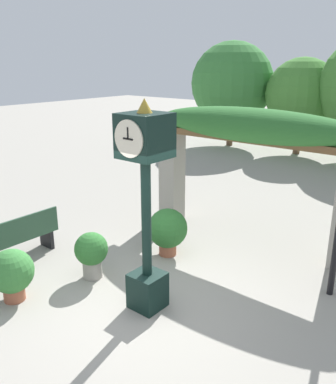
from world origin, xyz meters
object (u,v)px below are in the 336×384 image
object	(u,v)px
potted_plant_near_left	(168,229)
potted_plant_near_right	(12,273)
pedestal_clock	(146,194)
potted_plant_far_left	(91,252)
park_bench	(21,238)

from	to	relation	value
potted_plant_near_left	potted_plant_near_right	xyz separation A→B (m)	(-0.89, -2.81, -0.05)
pedestal_clock	potted_plant_far_left	size ratio (longest dim) A/B	3.79
potted_plant_near_right	potted_plant_far_left	distance (m)	1.34
potted_plant_far_left	park_bench	world-z (taller)	park_bench
potted_plant_near_left	park_bench	size ratio (longest dim) A/B	0.62
potted_plant_near_left	potted_plant_near_right	size ratio (longest dim) A/B	1.10
pedestal_clock	park_bench	size ratio (longest dim) A/B	2.09
pedestal_clock	potted_plant_near_left	distance (m)	2.26
potted_plant_near_left	potted_plant_far_left	bearing A→B (deg)	-106.88
potted_plant_far_left	potted_plant_near_left	bearing A→B (deg)	73.12
potted_plant_near_right	park_bench	world-z (taller)	park_bench
potted_plant_near_left	potted_plant_far_left	distance (m)	1.61
potted_plant_near_left	potted_plant_far_left	world-z (taller)	potted_plant_near_left
pedestal_clock	potted_plant_far_left	xyz separation A→B (m)	(-1.37, 0.06, -1.36)
potted_plant_near_right	park_bench	bearing A→B (deg)	143.41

